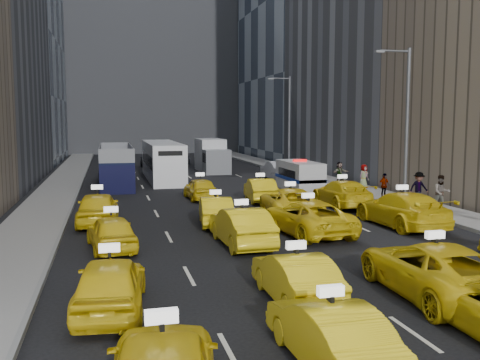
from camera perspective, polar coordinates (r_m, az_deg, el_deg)
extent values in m
plane|color=black|center=(17.18, 10.87, -10.82)|extent=(160.00, 160.00, 0.00)
cube|color=gray|center=(40.34, -18.82, -1.01)|extent=(3.00, 90.00, 0.15)
cube|color=gray|center=(43.81, 9.69, -0.19)|extent=(3.00, 90.00, 0.15)
cube|color=slate|center=(40.23, -16.77, -0.93)|extent=(0.15, 90.00, 0.18)
cube|color=slate|center=(43.25, 7.93, -0.22)|extent=(0.15, 90.00, 0.18)
cube|color=slate|center=(88.42, -9.56, 16.08)|extent=(30.00, 12.00, 40.00)
cylinder|color=#595B60|center=(31.41, 17.35, 5.12)|extent=(0.20, 0.20, 9.00)
cylinder|color=#595B60|center=(31.18, 16.17, 13.08)|extent=(1.80, 0.12, 0.12)
cube|color=slate|center=(30.74, 14.67, 13.13)|extent=(0.50, 0.22, 0.12)
cylinder|color=#595B60|center=(49.61, 5.26, 5.76)|extent=(0.20, 0.20, 9.00)
cylinder|color=#595B60|center=(49.46, 4.31, 10.76)|extent=(1.80, 0.12, 0.12)
cube|color=slate|center=(49.19, 3.30, 10.73)|extent=(0.50, 0.22, 0.12)
imported|color=yellow|center=(11.64, 9.54, -15.78)|extent=(1.59, 4.17, 1.36)
imported|color=yellow|center=(14.79, -13.66, -10.70)|extent=(2.18, 4.55, 1.50)
imported|color=yellow|center=(15.24, 5.95, -10.26)|extent=(1.49, 4.22, 1.39)
imported|color=yellow|center=(16.60, 19.94, -8.89)|extent=(2.81, 5.73, 1.57)
imported|color=yellow|center=(21.55, -13.54, -5.45)|extent=(2.15, 4.24, 1.38)
imported|color=yellow|center=(21.67, 0.15, -4.97)|extent=(1.81, 4.76, 1.55)
imported|color=yellow|center=(23.96, 7.23, -3.96)|extent=(3.05, 5.67, 1.51)
imported|color=yellow|center=(26.56, 16.84, -3.00)|extent=(2.51, 5.82, 1.67)
imported|color=yellow|center=(26.77, -14.94, -2.92)|extent=(2.09, 4.83, 1.62)
imported|color=yellow|center=(25.91, -2.62, -3.28)|extent=(1.95, 4.33, 1.38)
imported|color=yellow|center=(27.87, 5.36, -2.43)|extent=(3.26, 5.86, 1.55)
imported|color=yellow|center=(31.94, 10.82, -1.39)|extent=(2.31, 5.39, 1.55)
imported|color=yellow|center=(34.18, -4.27, -0.92)|extent=(1.80, 4.15, 1.39)
imported|color=yellow|center=(33.31, 2.16, -1.05)|extent=(2.01, 4.52, 1.44)
cube|color=silver|center=(38.73, 6.37, 0.44)|extent=(2.65, 5.42, 2.08)
cylinder|color=black|center=(36.93, 6.05, -0.82)|extent=(0.28, 0.83, 0.83)
cylinder|color=black|center=(37.54, 8.47, -0.74)|extent=(0.28, 0.83, 0.83)
cylinder|color=black|center=(40.12, 4.39, -0.23)|extent=(0.28, 0.83, 0.83)
cylinder|color=black|center=(40.68, 6.65, -0.16)|extent=(0.28, 0.83, 0.83)
cube|color=navy|center=(38.75, 6.37, 0.23)|extent=(2.69, 5.42, 0.24)
cube|color=red|center=(38.63, 6.40, 2.09)|extent=(0.98, 0.45, 0.15)
cube|color=black|center=(42.31, -13.09, 1.49)|extent=(3.53, 10.74, 3.07)
cylinder|color=black|center=(38.06, -14.53, -0.58)|extent=(0.28, 1.10, 1.10)
cylinder|color=black|center=(38.09, -11.38, -0.49)|extent=(0.28, 1.10, 1.10)
cylinder|color=black|center=(46.75, -14.43, 0.70)|extent=(0.28, 1.10, 1.10)
cylinder|color=black|center=(46.77, -11.86, 0.77)|extent=(0.28, 1.10, 1.10)
cube|color=white|center=(45.71, -8.29, 2.01)|extent=(3.38, 12.43, 3.17)
cylinder|color=black|center=(40.51, -9.13, -0.04)|extent=(0.28, 1.10, 1.10)
cylinder|color=black|center=(40.76, -5.96, 0.05)|extent=(0.28, 1.10, 1.10)
cylinder|color=black|center=(50.91, -10.12, 1.26)|extent=(0.28, 1.10, 1.10)
cylinder|color=black|center=(51.11, -7.59, 1.32)|extent=(0.28, 1.10, 1.10)
cube|color=silver|center=(52.35, -3.02, 2.63)|extent=(2.84, 7.09, 3.18)
cylinder|color=black|center=(49.72, -3.64, 1.22)|extent=(0.28, 1.10, 1.10)
cylinder|color=black|center=(50.13, -1.29, 1.27)|extent=(0.28, 1.10, 1.10)
cylinder|color=black|center=(54.78, -4.60, 1.70)|extent=(0.28, 1.10, 1.10)
cylinder|color=black|center=(55.15, -2.46, 1.74)|extent=(0.28, 1.10, 1.10)
imported|color=#ADAEB5|center=(45.21, 3.97, 1.03)|extent=(1.79, 4.93, 1.62)
imported|color=black|center=(57.04, -12.96, 1.89)|extent=(2.36, 5.05, 1.40)
imported|color=gray|center=(62.35, -6.30, 2.36)|extent=(2.10, 4.67, 1.33)
imported|color=black|center=(59.55, -9.79, 2.14)|extent=(1.81, 4.12, 1.38)
imported|color=#B7BBC0|center=(61.95, -1.88, 2.40)|extent=(1.73, 4.31, 1.39)
imported|color=gray|center=(31.42, 20.69, -1.23)|extent=(1.03, 0.78, 1.89)
imported|color=gray|center=(33.55, 18.54, -0.74)|extent=(1.20, 0.54, 1.83)
imported|color=gray|center=(35.14, 15.11, -0.55)|extent=(0.97, 0.62, 1.54)
imported|color=gray|center=(39.68, 13.07, 0.40)|extent=(0.94, 0.73, 1.71)
imported|color=gray|center=(41.93, 10.58, 0.77)|extent=(1.63, 1.00, 1.70)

